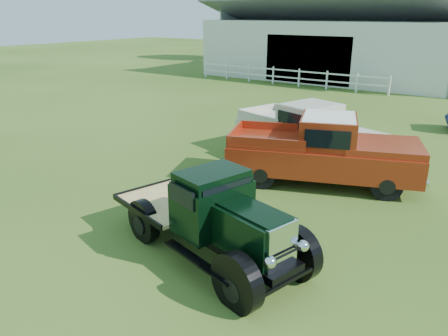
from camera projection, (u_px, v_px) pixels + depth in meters
The scene contains 8 objects.
ground at pixel (189, 221), 10.57m from camera, with size 120.00×120.00×0.00m, color #305015.
shed_left at pixel (336, 40), 33.38m from camera, with size 18.80×10.20×5.60m, color silver, non-canonical shape.
fence_rail at pixel (286, 76), 30.07m from camera, with size 14.20×0.16×1.20m, color white, non-canonical shape.
tree_a at pixel (261, 7), 43.95m from camera, with size 6.30×6.30×10.50m, color black, non-canonical shape.
tree_b at pixel (409, 0), 36.87m from camera, with size 6.90×6.90×11.50m, color black, non-canonical shape.
vintage_flatbed at pixel (210, 213), 8.82m from camera, with size 4.71×1.86×1.86m, color black, non-canonical shape.
red_pickup at pixel (323, 149), 12.63m from camera, with size 5.58×2.14×2.03m, color maroon, non-canonical shape.
white_pickup at pixel (306, 133), 14.54m from camera, with size 5.26×2.04×1.93m, color beige, non-canonical shape.
Camera 1 is at (6.24, -7.25, 4.76)m, focal length 35.00 mm.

